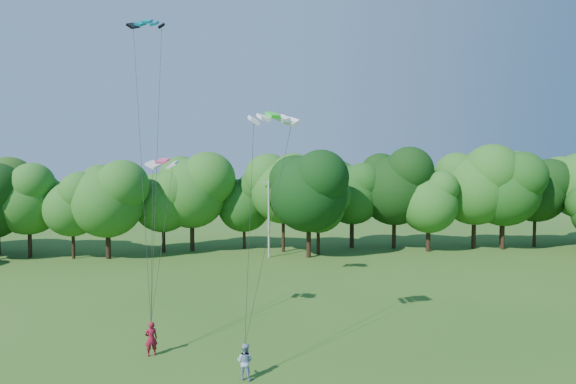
{
  "coord_description": "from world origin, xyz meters",
  "views": [
    {
      "loc": [
        -1.04,
        -19.42,
        10.17
      ],
      "look_at": [
        1.68,
        13.0,
        8.58
      ],
      "focal_mm": 28.0,
      "sensor_mm": 36.0,
      "label": 1
    }
  ],
  "objects": [
    {
      "name": "kite_teal",
      "position": [
        -7.93,
        12.04,
        20.2
      ],
      "size": [
        2.47,
        1.25,
        0.6
      ],
      "rotation": [
        0.0,
        0.0,
        -0.09
      ],
      "color": "#047893",
      "rests_on": "ground"
    },
    {
      "name": "utility_pole",
      "position": [
        1.06,
        32.4,
        4.58
      ],
      "size": [
        1.79,
        0.27,
        8.95
      ],
      "rotation": [
        0.0,
        0.0,
        0.1
      ],
      "color": "#A9AAA1",
      "rests_on": "ground"
    },
    {
      "name": "kite_green",
      "position": [
        0.16,
        4.68,
        13.11
      ],
      "size": [
        2.86,
        1.85,
        0.5
      ],
      "rotation": [
        0.0,
        0.0,
        0.27
      ],
      "color": "#21DF24",
      "rests_on": "ground"
    },
    {
      "name": "tree_back_east",
      "position": [
        31.46,
        36.03,
        7.83
      ],
      "size": [
        8.62,
        8.62,
        12.54
      ],
      "color": "#392B17",
      "rests_on": "ground"
    },
    {
      "name": "kite_flyer_right",
      "position": [
        -1.34,
        2.03,
        0.88
      ],
      "size": [
        1.05,
        0.94,
        1.76
      ],
      "primitive_type": "imported",
      "rotation": [
        0.0,
        0.0,
        2.75
      ],
      "color": "#94A9CD",
      "rests_on": "ground"
    },
    {
      "name": "kite_pink",
      "position": [
        -6.31,
        8.17,
        10.72
      ],
      "size": [
        1.98,
        1.23,
        0.37
      ],
      "rotation": [
        0.0,
        0.0,
        -0.19
      ],
      "color": "#EB417A",
      "rests_on": "ground"
    },
    {
      "name": "kite_flyer_left",
      "position": [
        -6.49,
        5.24,
        0.94
      ],
      "size": [
        0.81,
        0.68,
        1.88
      ],
      "primitive_type": "imported",
      "rotation": [
        0.0,
        0.0,
        3.54
      ],
      "color": "maroon",
      "rests_on": "ground"
    },
    {
      "name": "tree_back_center",
      "position": [
        5.68,
        32.02,
        8.92
      ],
      "size": [
        9.82,
        9.82,
        14.29
      ],
      "color": "#322513",
      "rests_on": "ground"
    }
  ]
}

